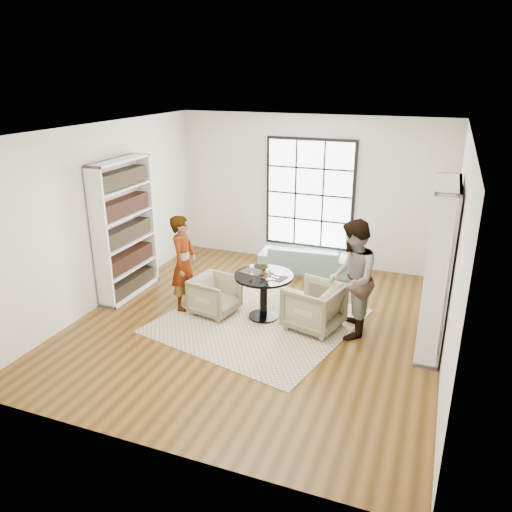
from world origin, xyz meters
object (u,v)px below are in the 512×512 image
at_px(pedestal_table, 264,287).
at_px(armchair_left, 215,295).
at_px(person_right, 352,279).
at_px(armchair_right, 314,306).
at_px(sofa, 305,258).
at_px(person_left, 184,263).
at_px(flower_centerpiece, 265,268).
at_px(wine_glass_left, 252,267).
at_px(wine_glass_right, 268,272).

xyz_separation_m(pedestal_table, armchair_left, (-0.80, -0.12, -0.23)).
bearing_deg(person_right, armchair_right, -97.93).
bearing_deg(sofa, person_right, 115.10).
height_order(person_left, flower_centerpiece, person_left).
distance_m(pedestal_table, wine_glass_left, 0.38).
relative_size(sofa, wine_glass_left, 10.10).
distance_m(armchair_right, person_right, 0.77).
xyz_separation_m(sofa, wine_glass_right, (0.06, -2.38, 0.63)).
relative_size(armchair_right, person_left, 0.49).
distance_m(armchair_left, armchair_right, 1.64).
bearing_deg(pedestal_table, armchair_left, -171.38).
bearing_deg(wine_glass_left, person_left, -176.73).
xyz_separation_m(person_left, wine_glass_right, (1.48, -0.04, 0.08)).
relative_size(armchair_right, person_right, 0.44).
distance_m(person_left, person_right, 2.74).
bearing_deg(armchair_right, person_left, -72.92).
xyz_separation_m(armchair_left, wine_glass_right, (0.93, -0.04, 0.57)).
xyz_separation_m(pedestal_table, person_left, (-1.35, -0.12, 0.26)).
bearing_deg(armchair_left, person_right, -77.97).
bearing_deg(armchair_right, wine_glass_right, -64.73).
distance_m(person_right, flower_centerpiece, 1.37).
distance_m(person_right, wine_glass_right, 1.26).
bearing_deg(armchair_right, person_right, 104.81).
xyz_separation_m(sofa, wine_glass_left, (-0.26, -2.27, 0.62)).
height_order(armchair_left, person_left, person_left).
bearing_deg(pedestal_table, person_right, -1.45).
bearing_deg(armchair_left, person_left, 99.76).
distance_m(sofa, wine_glass_right, 2.46).
bearing_deg(wine_glass_left, sofa, 83.52).
bearing_deg(armchair_right, wine_glass_left, -74.07).
bearing_deg(person_left, armchair_left, -96.03).
bearing_deg(wine_glass_left, armchair_left, -173.85).
distance_m(pedestal_table, sofa, 2.23).
bearing_deg(wine_glass_right, flower_centerpiece, 121.22).
relative_size(sofa, wine_glass_right, 9.36).
bearing_deg(person_left, flower_centerpiece, -89.87).
relative_size(armchair_left, wine_glass_right, 3.62).
xyz_separation_m(person_right, wine_glass_right, (-1.25, -0.13, -0.01)).
relative_size(armchair_left, person_right, 0.39).
height_order(pedestal_table, armchair_left, pedestal_table).
bearing_deg(pedestal_table, armchair_right, -2.41).
height_order(armchair_left, wine_glass_right, wine_glass_right).
xyz_separation_m(armchair_left, person_right, (2.19, 0.09, 0.58)).
relative_size(pedestal_table, armchair_left, 1.36).
relative_size(pedestal_table, flower_centerpiece, 4.66).
bearing_deg(sofa, pedestal_table, 82.92).
distance_m(armchair_left, person_right, 2.26).
height_order(armchair_left, person_right, person_right).
height_order(armchair_left, armchair_right, armchair_right).
bearing_deg(flower_centerpiece, wine_glass_right, -58.78).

